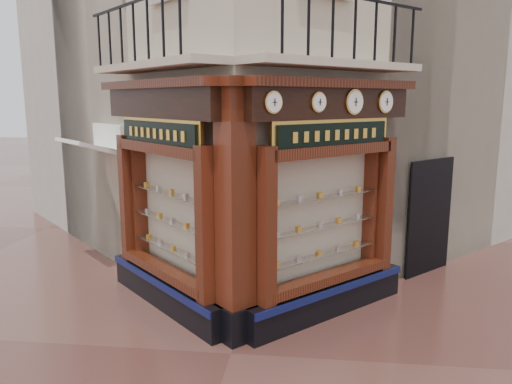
# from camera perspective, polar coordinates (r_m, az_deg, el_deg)

# --- Properties ---
(ground) EXTENTS (80.00, 80.00, 0.00)m
(ground) POSITION_cam_1_polar(r_m,az_deg,el_deg) (7.67, -2.88, -17.96)
(ground) COLOR #512C25
(ground) RESTS_ON ground
(main_building) EXTENTS (11.31, 11.31, 12.00)m
(main_building) POSITION_cam_1_polar(r_m,az_deg,el_deg) (13.07, 1.63, 20.82)
(main_building) COLOR #BFAF95
(main_building) RESTS_ON ground
(neighbour_left) EXTENTS (11.31, 11.31, 11.00)m
(neighbour_left) POSITION_cam_1_polar(r_m,az_deg,el_deg) (15.81, -6.93, 17.11)
(neighbour_left) COLOR beige
(neighbour_left) RESTS_ON ground
(neighbour_right) EXTENTS (11.31, 11.31, 11.00)m
(neighbour_right) POSITION_cam_1_polar(r_m,az_deg,el_deg) (15.45, 12.10, 17.12)
(neighbour_right) COLOR beige
(neighbour_right) RESTS_ON ground
(shopfront_left) EXTENTS (2.86, 2.86, 3.98)m
(shopfront_left) POSITION_cam_1_polar(r_m,az_deg,el_deg) (8.77, -10.39, -0.71)
(shopfront_left) COLOR black
(shopfront_left) RESTS_ON ground
(shopfront_right) EXTENTS (2.86, 2.86, 3.98)m
(shopfront_right) POSITION_cam_1_polar(r_m,az_deg,el_deg) (8.39, 8.31, -1.15)
(shopfront_right) COLOR black
(shopfront_right) RESTS_ON ground
(corner_pilaster) EXTENTS (0.85, 0.85, 3.98)m
(corner_pilaster) POSITION_cam_1_polar(r_m,az_deg,el_deg) (7.44, -2.38, -2.78)
(corner_pilaster) COLOR black
(corner_pilaster) RESTS_ON ground
(balcony) EXTENTS (5.94, 2.97, 1.03)m
(balcony) POSITION_cam_1_polar(r_m,az_deg,el_deg) (8.24, -1.40, 14.40)
(balcony) COLOR #BFAF95
(balcony) RESTS_ON ground
(clock_a) EXTENTS (0.26, 0.26, 0.32)m
(clock_a) POSITION_cam_1_polar(r_m,az_deg,el_deg) (7.13, 1.98, 10.21)
(clock_a) COLOR gold
(clock_a) RESTS_ON ground
(clock_b) EXTENTS (0.25, 0.25, 0.31)m
(clock_b) POSITION_cam_1_polar(r_m,az_deg,el_deg) (7.74, 7.15, 10.16)
(clock_b) COLOR gold
(clock_b) RESTS_ON ground
(clock_c) EXTENTS (0.33, 0.33, 0.41)m
(clock_c) POSITION_cam_1_polar(r_m,az_deg,el_deg) (8.35, 11.17, 10.06)
(clock_c) COLOR gold
(clock_c) RESTS_ON ground
(clock_d) EXTENTS (0.30, 0.30, 0.38)m
(clock_d) POSITION_cam_1_polar(r_m,az_deg,el_deg) (8.97, 14.57, 9.94)
(clock_d) COLOR gold
(clock_d) RESTS_ON ground
(awning) EXTENTS (1.72, 1.72, 0.35)m
(awning) POSITION_cam_1_polar(r_m,az_deg,el_deg) (11.71, -17.89, -8.22)
(awning) COLOR white
(awning) RESTS_ON ground
(signboard_left) EXTENTS (1.95, 1.95, 0.52)m
(signboard_left) POSITION_cam_1_polar(r_m,az_deg,el_deg) (8.59, -11.10, 6.60)
(signboard_left) COLOR #F1B847
(signboard_left) RESTS_ON ground
(signboard_right) EXTENTS (1.91, 1.91, 0.51)m
(signboard_right) POSITION_cam_1_polar(r_m,az_deg,el_deg) (8.19, 8.91, 6.48)
(signboard_right) COLOR #F1B847
(signboard_right) RESTS_ON ground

